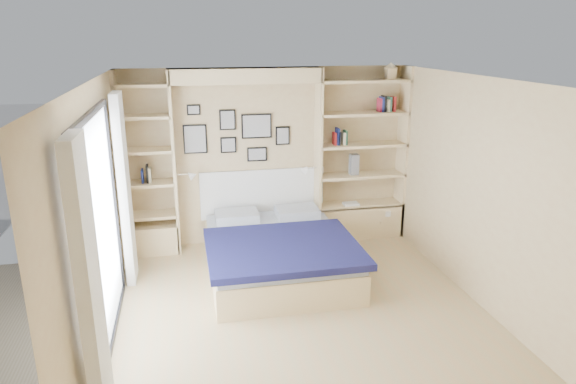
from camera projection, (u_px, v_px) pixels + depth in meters
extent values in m
plane|color=tan|center=(303.00, 315.00, 5.57)|extent=(4.50, 4.50, 0.00)
plane|color=#CBB481|center=(267.00, 157.00, 7.31)|extent=(4.00, 0.00, 4.00)
plane|color=#CBB481|center=(391.00, 323.00, 3.10)|extent=(4.00, 0.00, 4.00)
plane|color=#CBB481|center=(97.00, 220.00, 4.81)|extent=(0.00, 4.50, 4.50)
plane|color=#CBB481|center=(482.00, 194.00, 5.59)|extent=(0.00, 4.50, 4.50)
plane|color=white|center=(305.00, 81.00, 4.84)|extent=(4.50, 4.50, 0.00)
cube|color=beige|center=(174.00, 164.00, 6.89)|extent=(0.04, 0.35, 2.50)
cube|color=beige|center=(318.00, 157.00, 7.28)|extent=(0.04, 0.35, 2.50)
cube|color=beige|center=(246.00, 76.00, 6.75)|extent=(2.00, 0.35, 0.20)
cube|color=beige|center=(402.00, 153.00, 7.53)|extent=(0.04, 0.35, 2.50)
cube|color=beige|center=(121.00, 167.00, 6.76)|extent=(0.04, 0.35, 2.50)
cube|color=beige|center=(359.00, 220.00, 7.70)|extent=(1.30, 0.35, 0.50)
cube|color=beige|center=(153.00, 239.00, 7.13)|extent=(0.70, 0.35, 0.40)
cube|color=black|center=(89.00, 116.00, 4.53)|extent=(0.04, 2.08, 0.06)
cube|color=black|center=(113.00, 333.00, 5.18)|extent=(0.04, 2.08, 0.06)
cube|color=black|center=(84.00, 284.00, 3.91)|extent=(0.04, 0.06, 2.20)
cube|color=black|center=(114.00, 202.00, 5.82)|extent=(0.04, 0.06, 2.20)
cube|color=silver|center=(101.00, 233.00, 4.85)|extent=(0.01, 2.00, 2.20)
cube|color=white|center=(90.00, 294.00, 3.65)|extent=(0.10, 0.45, 2.30)
cube|color=white|center=(125.00, 190.00, 6.08)|extent=(0.10, 0.45, 2.30)
cube|color=beige|center=(359.00, 204.00, 7.63)|extent=(1.30, 0.35, 0.04)
cube|color=beige|center=(361.00, 175.00, 7.50)|extent=(1.30, 0.35, 0.04)
cube|color=beige|center=(362.00, 145.00, 7.36)|extent=(1.30, 0.35, 0.04)
cube|color=beige|center=(363.00, 114.00, 7.23)|extent=(1.30, 0.35, 0.04)
cube|color=beige|center=(365.00, 81.00, 7.10)|extent=(1.30, 0.35, 0.04)
cube|color=beige|center=(151.00, 215.00, 7.03)|extent=(0.70, 0.35, 0.04)
cube|color=beige|center=(149.00, 183.00, 6.90)|extent=(0.70, 0.35, 0.04)
cube|color=beige|center=(146.00, 151.00, 6.76)|extent=(0.70, 0.35, 0.04)
cube|color=beige|center=(143.00, 117.00, 6.63)|extent=(0.70, 0.35, 0.04)
cube|color=beige|center=(141.00, 85.00, 6.51)|extent=(0.70, 0.35, 0.04)
cube|color=beige|center=(278.00, 259.00, 6.51)|extent=(1.70, 2.12, 0.37)
cube|color=#ACB2BC|center=(277.00, 242.00, 6.44)|extent=(1.66, 2.08, 0.10)
cube|color=#151643|center=(283.00, 248.00, 6.08)|extent=(1.80, 1.49, 0.08)
cube|color=#ACB2BC|center=(237.00, 216.00, 7.04)|extent=(0.58, 0.42, 0.12)
cube|color=#ACB2BC|center=(297.00, 212.00, 7.21)|extent=(0.58, 0.42, 0.12)
cube|color=white|center=(263.00, 193.00, 7.42)|extent=(1.80, 0.04, 0.70)
cube|color=black|center=(195.00, 139.00, 7.00)|extent=(0.32, 0.02, 0.40)
cube|color=gray|center=(195.00, 139.00, 6.99)|extent=(0.28, 0.01, 0.36)
cube|color=black|center=(228.00, 120.00, 7.02)|extent=(0.22, 0.02, 0.28)
cube|color=gray|center=(228.00, 120.00, 7.01)|extent=(0.18, 0.01, 0.24)
cube|color=black|center=(228.00, 145.00, 7.12)|extent=(0.22, 0.02, 0.22)
cube|color=gray|center=(228.00, 145.00, 7.11)|extent=(0.18, 0.01, 0.18)
cube|color=black|center=(257.00, 126.00, 7.12)|extent=(0.42, 0.02, 0.34)
cube|color=gray|center=(257.00, 126.00, 7.11)|extent=(0.38, 0.01, 0.30)
cube|color=black|center=(257.00, 154.00, 7.24)|extent=(0.28, 0.02, 0.20)
cube|color=gray|center=(257.00, 154.00, 7.23)|extent=(0.24, 0.01, 0.16)
cube|color=black|center=(283.00, 136.00, 7.24)|extent=(0.20, 0.02, 0.26)
cube|color=gray|center=(283.00, 136.00, 7.23)|extent=(0.16, 0.01, 0.22)
cube|color=black|center=(194.00, 110.00, 6.88)|extent=(0.18, 0.02, 0.14)
cube|color=gray|center=(194.00, 110.00, 6.87)|extent=(0.14, 0.01, 0.10)
cylinder|color=silver|center=(185.00, 174.00, 6.89)|extent=(0.20, 0.02, 0.02)
cone|color=white|center=(193.00, 175.00, 6.91)|extent=(0.13, 0.12, 0.15)
cylinder|color=silver|center=(310.00, 168.00, 7.22)|extent=(0.20, 0.02, 0.02)
cone|color=white|center=(303.00, 170.00, 7.21)|extent=(0.13, 0.12, 0.15)
cube|color=#A51E1E|center=(334.00, 139.00, 7.25)|extent=(0.02, 0.15, 0.18)
cube|color=navy|center=(337.00, 136.00, 7.25)|extent=(0.03, 0.15, 0.24)
cube|color=black|center=(339.00, 138.00, 7.26)|extent=(0.03, 0.15, 0.19)
cube|color=#BFB28C|center=(343.00, 138.00, 7.27)|extent=(0.04, 0.15, 0.17)
cube|color=#26593F|center=(345.00, 137.00, 7.27)|extent=(0.03, 0.15, 0.20)
cube|color=#9E223A|center=(379.00, 105.00, 7.24)|extent=(0.02, 0.15, 0.19)
cube|color=navy|center=(381.00, 104.00, 7.24)|extent=(0.03, 0.15, 0.21)
cube|color=black|center=(384.00, 104.00, 7.25)|extent=(0.03, 0.15, 0.23)
cube|color=#BFB28C|center=(387.00, 105.00, 7.26)|extent=(0.04, 0.15, 0.17)
cube|color=#2D5E4A|center=(389.00, 104.00, 7.26)|extent=(0.03, 0.15, 0.21)
cube|color=#A51E1E|center=(393.00, 104.00, 7.28)|extent=(0.03, 0.15, 0.21)
cube|color=navy|center=(143.00, 176.00, 6.84)|extent=(0.02, 0.15, 0.18)
cube|color=black|center=(148.00, 174.00, 6.85)|extent=(0.03, 0.15, 0.24)
cube|color=#BFB28C|center=(150.00, 175.00, 6.86)|extent=(0.03, 0.15, 0.21)
cube|color=beige|center=(390.00, 74.00, 7.14)|extent=(0.13, 0.13, 0.15)
cone|color=beige|center=(391.00, 65.00, 7.11)|extent=(0.20, 0.20, 0.08)
cube|color=slate|center=(354.00, 164.00, 7.42)|extent=(0.12, 0.12, 0.30)
cube|color=white|center=(351.00, 204.00, 7.54)|extent=(0.22, 0.16, 0.03)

